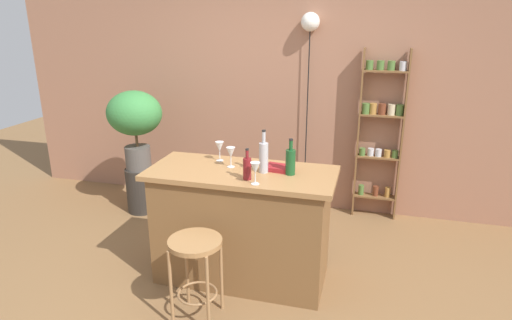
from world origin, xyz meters
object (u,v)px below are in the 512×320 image
Objects in this scene: plant_stool at (141,190)px; wine_glass_right at (231,153)px; bottle_vinegar at (264,157)px; bottle_olive_oil at (247,168)px; wine_glass_center at (220,147)px; cookbook at (279,168)px; spice_shelf at (380,130)px; wine_glass_left at (255,169)px; potted_plant at (135,118)px; pendant_globe_light at (310,26)px; bar_stool at (196,259)px; bottle_sauce_amber at (290,161)px.

plant_stool is 1.83m from wine_glass_right.
bottle_olive_oil is (-0.08, -0.18, -0.04)m from bottle_vinegar.
wine_glass_right is at bearing -33.35° from plant_stool.
wine_glass_center and wine_glass_right have the same top height.
cookbook is (0.39, 0.03, -0.10)m from wine_glass_right.
spice_shelf is 1.85m from wine_glass_center.
spice_shelf is 1.62m from cookbook.
wine_glass_left is at bearing -98.16° from cookbook.
potted_plant is 2.05m from wine_glass_left.
potted_plant is 0.40× the size of pendant_globe_light.
wine_glass_right is 0.08× the size of pendant_globe_light.
wine_glass_center is 0.55m from cookbook.
bar_stool is at bearing -119.53° from spice_shelf.
plant_stool is 2.09m from cookbook.
bar_stool is at bearing -83.38° from wine_glass_center.
bar_stool is 1.26× the size of plant_stool.
plant_stool is 1.48× the size of bottle_vinegar.
pendant_globe_light is at bearing 178.39° from spice_shelf.
cookbook is (0.44, 0.69, 0.48)m from bar_stool.
spice_shelf is 1.74m from bottle_vinegar.
plant_stool is at bearing 0.00° from potted_plant.
pendant_globe_light is at bearing 84.22° from bottle_olive_oil.
plant_stool is at bearing 144.24° from bottle_olive_oil.
bar_stool is 3.85× the size of wine_glass_left.
bottle_vinegar is 0.46m from wine_glass_center.
wine_glass_center is at bearing 164.63° from bottle_sauce_amber.
bottle_vinegar is at bearing -119.97° from spice_shelf.
spice_shelf reaches higher than plant_stool.
wine_glass_center is at bearing 96.62° from bar_stool.
spice_shelf is at bearing 60.66° from bottle_olive_oil.
bottle_olive_oil is 0.50m from wine_glass_center.
bottle_vinegar is at bearing -178.03° from bottle_sauce_amber.
bottle_sauce_amber is at bearing -85.71° from pendant_globe_light.
wine_glass_left is 1.00× the size of wine_glass_center.
wine_glass_right reaches higher than plant_stool.
bottle_olive_oil is 1.44× the size of wine_glass_left.
bottle_vinegar is 0.17m from cookbook.
cookbook is at bearing 36.39° from bottle_vinegar.
spice_shelf is 1.29m from pendant_globe_light.
spice_shelf is 1.94m from bottle_olive_oil.
bar_stool is at bearing -49.82° from potted_plant.
spice_shelf is at bearing 66.21° from bottle_sauce_amber.
bottle_vinegar is at bearing -10.33° from wine_glass_right.
spice_shelf is 8.56× the size of cookbook.
wine_glass_left is (0.08, -0.08, 0.03)m from bottle_olive_oil.
bottle_olive_oil is at bearing 136.06° from wine_glass_left.
bottle_olive_oil is at bearing -146.92° from bottle_sauce_amber.
wine_glass_center is at bearing 133.62° from bottle_olive_oil.
pendant_globe_light reaches higher than wine_glass_left.
bottle_olive_oil is (1.57, -1.13, 0.78)m from plant_stool.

